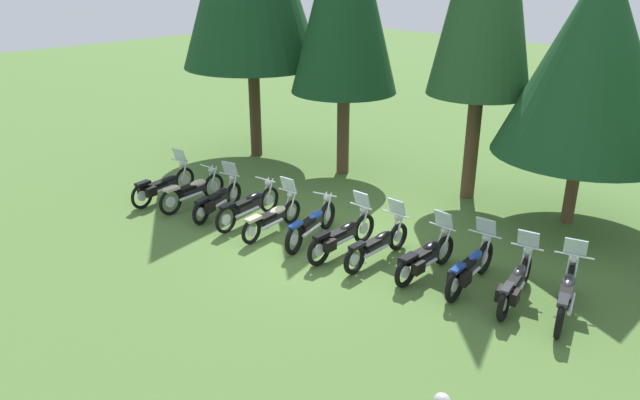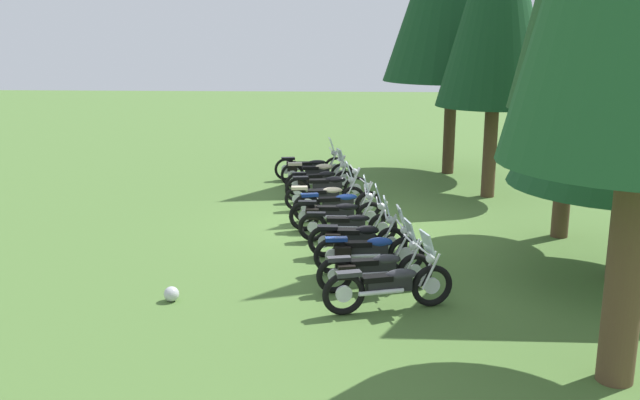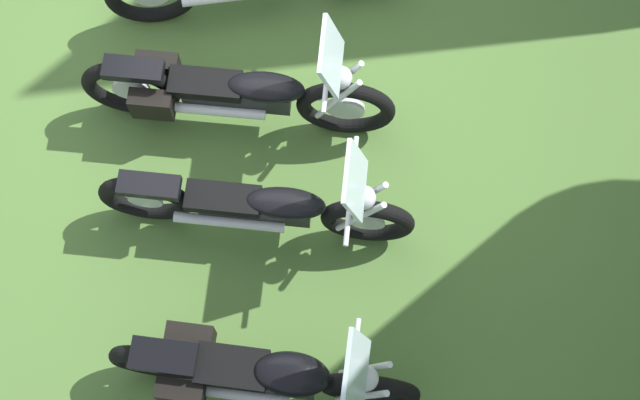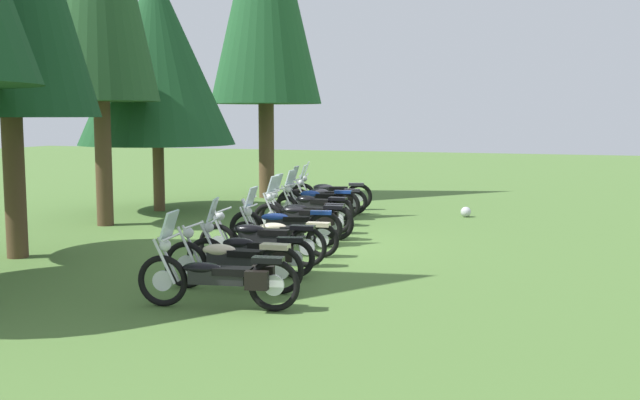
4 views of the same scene
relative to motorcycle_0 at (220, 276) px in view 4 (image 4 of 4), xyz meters
name	(u,v)px [view 4 (image 4 of 4)]	position (x,y,z in m)	size (l,w,h in m)	color
ground_plane	(295,242)	(5.49, 1.05, -0.48)	(80.00, 80.00, 0.00)	#4C7033
motorcycle_0	(220,276)	(0.00, 0.00, 0.00)	(0.82, 2.36, 1.38)	black
motorcycle_1	(231,261)	(1.03, 0.34, 0.00)	(0.71, 2.31, 1.03)	black
motorcycle_2	(252,251)	(2.01, 0.44, -0.03)	(0.93, 2.11, 1.35)	black
motorcycle_3	(261,239)	(3.02, 0.74, 0.00)	(0.72, 2.42, 1.02)	black
motorcycle_4	(282,233)	(3.99, 0.73, -0.03)	(0.63, 2.20, 1.34)	black
motorcycle_5	(285,225)	(5.02, 1.10, -0.03)	(0.88, 2.34, 1.02)	black
motorcycle_6	(304,217)	(6.05, 1.08, 0.00)	(0.67, 2.39, 1.39)	black
motorcycle_7	(304,213)	(6.90, 1.40, -0.03)	(0.77, 2.32, 1.35)	black
motorcycle_8	(314,206)	(8.08, 1.58, -0.01)	(0.70, 2.16, 1.36)	black
motorcycle_9	(319,201)	(9.07, 1.82, 0.00)	(0.75, 2.27, 1.39)	black
motorcycle_10	(328,198)	(10.06, 1.91, -0.02)	(0.83, 2.23, 1.36)	black
motorcycle_11	(330,193)	(10.99, 2.18, 0.01)	(0.97, 2.33, 1.40)	black
pine_tree_3	(156,56)	(9.11, 6.70, 3.90)	(4.40, 4.40, 6.86)	brown
dropped_helmet	(466,212)	(10.78, -1.78, -0.34)	(0.28, 0.28, 0.28)	silver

